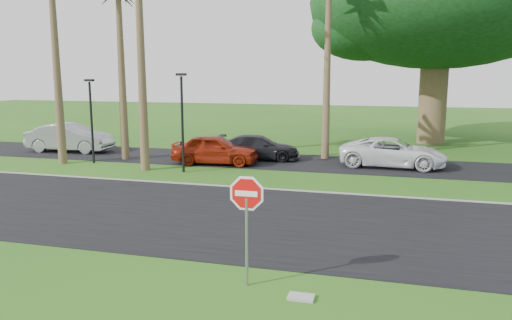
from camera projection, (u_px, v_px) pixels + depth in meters
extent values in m
plane|color=#245515|center=(260.00, 240.00, 14.07)|extent=(120.00, 120.00, 0.00)
cube|color=black|center=(276.00, 220.00, 15.96)|extent=(120.00, 8.00, 0.02)
cube|color=black|center=(321.00, 163.00, 25.94)|extent=(120.00, 5.00, 0.02)
cube|color=gray|center=(299.00, 191.00, 19.81)|extent=(120.00, 0.12, 0.06)
cylinder|color=gray|center=(247.00, 242.00, 10.91)|extent=(0.07, 0.07, 2.00)
cylinder|color=white|center=(247.00, 193.00, 10.72)|extent=(1.05, 0.02, 1.05)
cylinder|color=red|center=(247.00, 193.00, 10.72)|extent=(0.90, 0.02, 0.90)
cube|color=white|center=(247.00, 193.00, 10.72)|extent=(0.50, 0.02, 0.12)
cone|color=brown|center=(56.00, 61.00, 25.08)|extent=(0.44, 0.44, 10.50)
cone|color=brown|center=(122.00, 76.00, 26.46)|extent=(0.44, 0.44, 9.00)
cone|color=brown|center=(141.00, 49.00, 23.22)|extent=(0.44, 0.44, 11.50)
cone|color=brown|center=(327.00, 71.00, 26.55)|extent=(0.44, 0.44, 9.50)
cylinder|color=brown|center=(433.00, 98.00, 32.90)|extent=(1.80, 1.80, 6.00)
ellipsoid|color=black|center=(439.00, 4.00, 31.86)|extent=(16.50, 16.50, 8.25)
cylinder|color=black|center=(92.00, 123.00, 25.71)|extent=(0.12, 0.12, 4.20)
cube|color=black|center=(89.00, 80.00, 25.34)|extent=(0.45, 0.25, 0.12)
cylinder|color=black|center=(182.00, 125.00, 23.31)|extent=(0.12, 0.12, 4.50)
cube|color=black|center=(181.00, 74.00, 22.91)|extent=(0.45, 0.25, 0.12)
imported|color=#9D9FA4|center=(70.00, 138.00, 29.63)|extent=(5.16, 2.13, 1.66)
imported|color=maroon|center=(215.00, 150.00, 25.59)|extent=(4.59, 2.19, 1.51)
imported|color=black|center=(258.00, 148.00, 27.00)|extent=(4.64, 2.30, 1.29)
imported|color=white|center=(393.00, 153.00, 24.85)|extent=(5.31, 2.66, 1.44)
cube|color=#989991|center=(301.00, 297.00, 10.43)|extent=(0.55, 0.36, 0.06)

